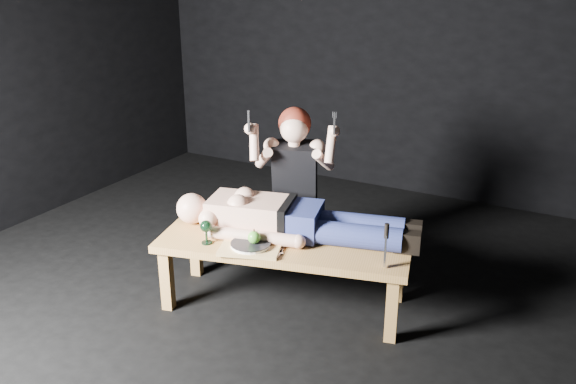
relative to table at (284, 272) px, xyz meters
The scene contains 13 objects.
ground 0.27m from the table, 119.11° to the right, with size 5.00×5.00×0.00m, color black.
back_wall 2.70m from the table, 91.69° to the left, with size 5.00×5.00×0.00m, color black.
table is the anchor object (origin of this frame).
lying_man 0.37m from the table, 79.11° to the left, with size 1.50×0.46×0.26m, color #DEA98E, non-canonical shape.
kneeling_woman 0.67m from the table, 110.32° to the left, with size 0.64×0.72×1.21m, color black, non-canonical shape.
serving_tray 0.33m from the table, 119.31° to the right, with size 0.36×0.26×0.02m, color tan.
plate 0.35m from the table, 119.31° to the right, with size 0.24×0.24×0.02m, color white.
apple 0.37m from the table, 116.11° to the right, with size 0.08×0.08×0.08m, color #318F1C.
goblet 0.56m from the table, 146.14° to the right, with size 0.07×0.07×0.15m, color black, non-canonical shape.
fork_flat 0.44m from the table, 135.15° to the right, with size 0.01×0.16×0.01m, color #B2B2B7.
knife_flat 0.30m from the table, 69.48° to the right, with size 0.01×0.16×0.01m, color #B2B2B7.
spoon_flat 0.26m from the table, 75.35° to the right, with size 0.01×0.16×0.01m, color #B2B2B7.
carving_knife 0.76m from the table, ahead, with size 0.03×0.04×0.27m, color #B2B2B7, non-canonical shape.
Camera 1 is at (1.68, -2.82, 2.04)m, focal length 37.61 mm.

